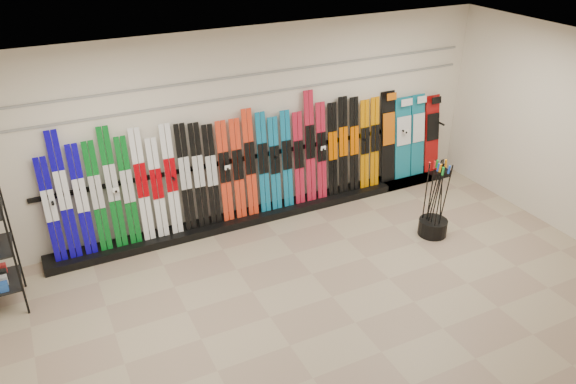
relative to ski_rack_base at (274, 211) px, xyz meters
name	(u,v)px	position (x,y,z in m)	size (l,w,h in m)	color
floor	(332,297)	(-0.22, -2.28, -0.06)	(8.00, 8.00, 0.00)	gray
back_wall	(253,126)	(-0.22, 0.22, 1.44)	(8.00, 8.00, 0.00)	beige
right_wall	(574,137)	(3.78, -2.28, 1.44)	(5.00, 5.00, 0.00)	beige
ceiling	(343,69)	(-0.22, -2.28, 2.94)	(8.00, 8.00, 0.00)	silver
ski_rack_base	(274,211)	(0.00, 0.00, 0.00)	(8.00, 0.40, 0.12)	black
skis	(230,170)	(-0.69, 0.04, 0.87)	(5.36, 0.22, 1.84)	#0D039F
snowboards	(410,136)	(2.69, 0.07, 0.79)	(1.24, 0.25, 1.59)	black
pole_bin	(433,227)	(1.92, -1.63, 0.07)	(0.43, 0.43, 0.25)	black
ski_poles	(435,199)	(1.91, -1.62, 0.55)	(0.35, 0.30, 1.18)	black
slatwall_rail_0	(253,95)	(-0.22, 0.20, 1.94)	(7.60, 0.02, 0.03)	gray
slatwall_rail_1	(252,75)	(-0.22, 0.20, 2.24)	(7.60, 0.02, 0.03)	gray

